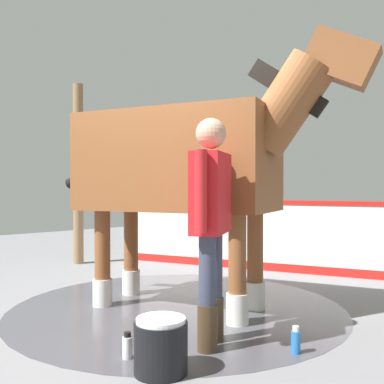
% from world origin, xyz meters
% --- Properties ---
extents(ground_plane, '(16.00, 16.00, 0.02)m').
position_xyz_m(ground_plane, '(0.00, 0.00, -0.01)').
color(ground_plane, gray).
extents(wet_patch, '(3.36, 3.36, 0.00)m').
position_xyz_m(wet_patch, '(-0.19, 0.09, 0.00)').
color(wet_patch, '#4C4C54').
rests_on(wet_patch, ground).
extents(barrier_wall, '(1.79, 3.94, 1.03)m').
position_xyz_m(barrier_wall, '(-2.33, -0.85, 0.47)').
color(barrier_wall, white).
rests_on(barrier_wall, ground).
extents(roof_post_far, '(0.16, 0.16, 2.86)m').
position_xyz_m(roof_post_far, '(-0.65, -2.96, 1.43)').
color(roof_post_far, olive).
rests_on(roof_post_far, ground).
extents(horse, '(1.72, 3.11, 2.60)m').
position_xyz_m(horse, '(-0.24, 0.20, 1.46)').
color(horse, brown).
rests_on(horse, ground).
extents(handler, '(0.60, 0.46, 1.75)m').
position_xyz_m(handler, '(0.31, 1.10, 1.02)').
color(handler, '#47331E').
rests_on(handler, ground).
extents(wash_bucket, '(0.36, 0.36, 0.36)m').
position_xyz_m(wash_bucket, '(0.90, 1.24, 0.18)').
color(wash_bucket, black).
rests_on(wash_bucket, ground).
extents(bottle_shampoo, '(0.07, 0.07, 0.19)m').
position_xyz_m(bottle_shampoo, '(0.93, 0.89, 0.09)').
color(bottle_shampoo, white).
rests_on(bottle_shampoo, ground).
extents(bottle_spray, '(0.07, 0.07, 0.20)m').
position_xyz_m(bottle_spray, '(-0.05, 1.62, 0.09)').
color(bottle_spray, blue).
rests_on(bottle_spray, ground).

